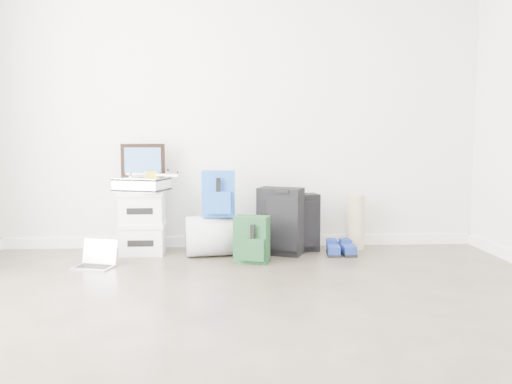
{
  "coord_description": "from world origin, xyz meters",
  "views": [
    {
      "loc": [
        -0.15,
        -2.61,
        1.06
      ],
      "look_at": [
        0.11,
        1.9,
        0.58
      ],
      "focal_mm": 38.0,
      "sensor_mm": 36.0,
      "label": 1
    }
  ],
  "objects": [
    {
      "name": "ground",
      "position": [
        0.0,
        0.0,
        0.0
      ],
      "size": [
        5.0,
        5.0,
        0.0
      ],
      "primitive_type": "plane",
      "color": "#342C25",
      "rests_on": "ground"
    },
    {
      "name": "boxes_stack",
      "position": [
        -0.89,
        2.22,
        0.28
      ],
      "size": [
        0.4,
        0.32,
        0.57
      ],
      "rotation": [
        0.0,
        0.0,
        0.0
      ],
      "color": "silver",
      "rests_on": "ground"
    },
    {
      "name": "briefcase",
      "position": [
        -0.89,
        2.22,
        0.63
      ],
      "size": [
        0.5,
        0.43,
        0.12
      ],
      "primitive_type": "cube",
      "rotation": [
        0.0,
        0.0,
        -0.34
      ],
      "color": "#B2B2B7",
      "rests_on": "boxes_stack"
    },
    {
      "name": "painting",
      "position": [
        -0.89,
        2.32,
        0.84
      ],
      "size": [
        0.39,
        0.03,
        0.3
      ],
      "rotation": [
        0.0,
        0.0,
        -0.01
      ],
      "color": "black",
      "rests_on": "briefcase"
    },
    {
      "name": "drone",
      "position": [
        -0.81,
        2.2,
        0.71
      ],
      "size": [
        0.53,
        0.53,
        0.05
      ],
      "rotation": [
        0.0,
        0.0,
        0.31
      ],
      "color": "yellow",
      "rests_on": "briefcase"
    },
    {
      "name": "duffel_bag",
      "position": [
        -0.21,
        2.11,
        0.18
      ],
      "size": [
        0.61,
        0.43,
        0.35
      ],
      "primitive_type": "cylinder",
      "rotation": [
        0.0,
        1.57,
        0.13
      ],
      "color": "gray",
      "rests_on": "ground"
    },
    {
      "name": "blue_backpack",
      "position": [
        -0.21,
        2.08,
        0.55
      ],
      "size": [
        0.29,
        0.22,
        0.4
      ],
      "rotation": [
        0.0,
        0.0,
        -0.03
      ],
      "color": "#17479B",
      "rests_on": "duffel_bag"
    },
    {
      "name": "large_suitcase",
      "position": [
        0.34,
        2.12,
        0.3
      ],
      "size": [
        0.44,
        0.37,
        0.6
      ],
      "rotation": [
        0.0,
        0.0,
        -0.41
      ],
      "color": "black",
      "rests_on": "ground"
    },
    {
      "name": "green_backpack",
      "position": [
        0.07,
        1.82,
        0.19
      ],
      "size": [
        0.32,
        0.27,
        0.39
      ],
      "rotation": [
        0.0,
        0.0,
        -0.3
      ],
      "color": "#12341F",
      "rests_on": "ground"
    },
    {
      "name": "carry_on",
      "position": [
        0.53,
        2.25,
        0.26
      ],
      "size": [
        0.37,
        0.28,
        0.53
      ],
      "rotation": [
        0.0,
        0.0,
        0.2
      ],
      "color": "black",
      "rests_on": "ground"
    },
    {
      "name": "shoes",
      "position": [
        0.87,
        2.07,
        0.05
      ],
      "size": [
        0.26,
        0.29,
        0.09
      ],
      "rotation": [
        0.0,
        0.0,
        -0.05
      ],
      "color": "black",
      "rests_on": "ground"
    },
    {
      "name": "rolled_rug",
      "position": [
        1.07,
        2.32,
        0.25
      ],
      "size": [
        0.17,
        0.17,
        0.5
      ],
      "primitive_type": "cylinder",
      "color": "tan",
      "rests_on": "ground"
    },
    {
      "name": "laptop",
      "position": [
        -1.19,
        1.74,
        0.05
      ],
      "size": [
        0.35,
        0.29,
        0.21
      ],
      "rotation": [
        0.0,
        0.0,
        -0.3
      ],
      "color": "silver",
      "rests_on": "ground"
    }
  ]
}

